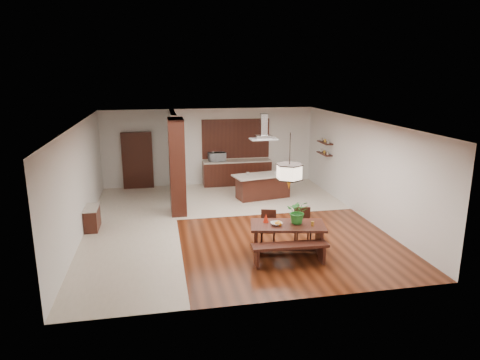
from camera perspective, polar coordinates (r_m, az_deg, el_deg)
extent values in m
plane|color=#3E190B|center=(12.41, -1.37, -5.67)|extent=(9.00, 9.00, 0.00)
cube|color=white|center=(11.75, -1.45, 7.76)|extent=(8.00, 9.00, 0.04)
cube|color=silver|center=(16.36, -4.06, 4.42)|extent=(8.00, 0.04, 2.90)
cube|color=silver|center=(7.78, 4.21, -6.64)|extent=(8.00, 0.04, 2.90)
cube|color=silver|center=(12.01, -20.57, -0.04)|extent=(0.04, 9.00, 2.90)
cube|color=silver|center=(13.25, 15.92, 1.59)|extent=(0.04, 9.00, 2.90)
cube|color=beige|center=(12.28, -14.20, -6.31)|extent=(2.50, 9.00, 0.01)
cube|color=beige|center=(14.97, 1.74, -2.15)|extent=(5.50, 4.00, 0.01)
cube|color=#3C1B0F|center=(11.75, -1.45, 7.69)|extent=(8.00, 9.00, 0.02)
cube|color=black|center=(13.02, -8.39, 1.77)|extent=(0.45, 1.00, 2.90)
cube|color=silver|center=(15.08, -8.79, 3.45)|extent=(0.18, 2.40, 2.90)
cube|color=black|center=(12.48, -19.11, -4.83)|extent=(0.37, 0.88, 0.63)
cube|color=black|center=(16.24, -13.50, 2.55)|extent=(1.10, 0.20, 2.10)
cube|color=black|center=(16.42, -0.41, 0.93)|extent=(2.60, 0.60, 0.90)
cube|color=beige|center=(16.32, -0.41, 2.55)|extent=(2.60, 0.62, 0.05)
cube|color=#93572C|center=(16.43, -0.58, 5.55)|extent=(2.60, 0.08, 1.50)
cube|color=black|center=(15.52, 11.19, 3.46)|extent=(0.26, 0.90, 0.04)
cube|color=black|center=(15.45, 11.26, 4.92)|extent=(0.26, 0.90, 0.04)
cube|color=black|center=(10.22, 6.38, -6.04)|extent=(1.88, 1.21, 0.06)
cube|color=black|center=(10.30, 2.11, -7.94)|extent=(0.22, 0.70, 0.67)
cube|color=black|center=(10.45, 10.49, -7.87)|extent=(0.22, 0.70, 0.67)
imported|color=#297A28|center=(10.21, 7.74, -4.18)|extent=(0.64, 0.60, 0.58)
imported|color=#BCB0A4|center=(10.12, 4.88, -5.83)|extent=(0.29, 0.29, 0.07)
cone|color=red|center=(10.27, 3.48, -5.08)|extent=(0.15, 0.15, 0.21)
cylinder|color=gold|center=(10.17, 9.65, -5.76)|extent=(0.08, 0.08, 0.11)
cube|color=black|center=(14.68, 3.07, -0.91)|extent=(1.86, 1.00, 0.80)
cube|color=beige|center=(14.53, 3.13, 0.64)|extent=(2.17, 1.26, 0.04)
imported|color=silver|center=(14.60, 4.82, 0.95)|extent=(0.14, 0.14, 0.09)
imported|color=silver|center=(16.17, -3.09, 3.11)|extent=(0.68, 0.55, 0.33)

